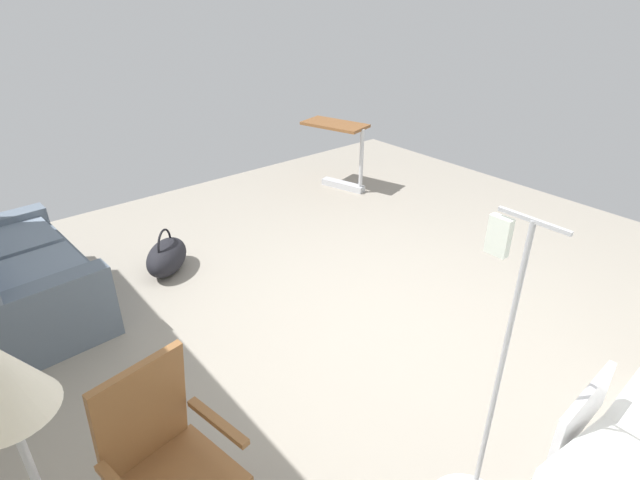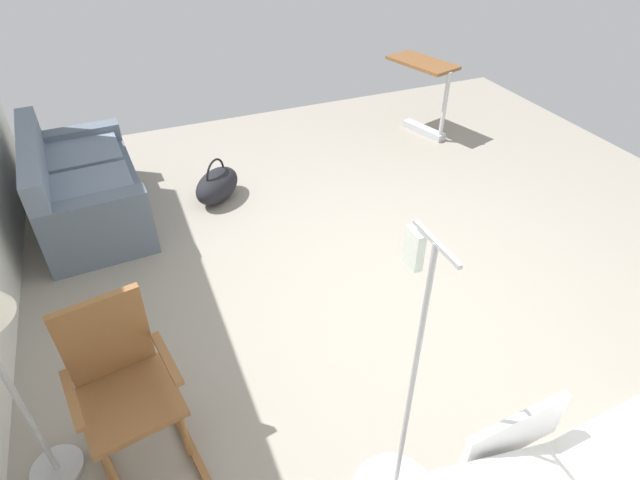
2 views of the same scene
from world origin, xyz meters
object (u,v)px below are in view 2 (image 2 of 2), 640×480
(couch, at_px, (85,190))
(iv_pole, at_px, (397,468))
(overbed_table, at_px, (425,89))
(rocking_chair, at_px, (124,386))
(duffel_bag, at_px, (217,185))

(couch, distance_m, iv_pole, 3.60)
(iv_pole, bearing_deg, overbed_table, -33.17)
(overbed_table, distance_m, iv_pole, 4.56)
(overbed_table, xyz_separation_m, iv_pole, (-3.81, 2.49, -0.28))
(couch, height_order, rocking_chair, rocking_chair)
(rocking_chair, height_order, duffel_bag, rocking_chair)
(couch, height_order, overbed_table, couch)
(overbed_table, relative_size, duffel_bag, 1.41)
(couch, height_order, iv_pole, iv_pole)
(duffel_bag, distance_m, iv_pole, 3.25)
(rocking_chair, bearing_deg, iv_pole, -124.82)
(couch, height_order, duffel_bag, couch)
(overbed_table, xyz_separation_m, duffel_bag, (-0.57, 2.65, -0.38))
(iv_pole, bearing_deg, couch, 21.51)
(couch, bearing_deg, overbed_table, -83.18)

